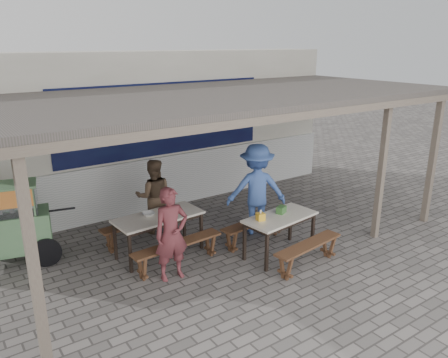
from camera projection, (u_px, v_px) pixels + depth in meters
name	position (u px, v px, depth m)	size (l,w,h in m)	color
ground	(253.00, 250.00, 8.10)	(60.00, 60.00, 0.00)	slate
back_wall	(161.00, 128.00, 10.39)	(9.00, 1.28, 3.50)	silver
warung_roof	(226.00, 98.00, 7.99)	(9.00, 4.21, 2.81)	#514845
table_left	(159.00, 219.00, 7.76)	(1.60, 0.79, 0.75)	silver
bench_left_street	(178.00, 248.00, 7.40)	(1.68, 0.38, 0.45)	brown
bench_left_wall	(143.00, 226.00, 8.31)	(1.68, 0.38, 0.45)	brown
table_right	(280.00, 220.00, 7.74)	(1.42, 0.81, 0.75)	silver
bench_right_street	(308.00, 250.00, 7.37)	(1.48, 0.45, 0.45)	brown
bench_right_wall	(254.00, 226.00, 8.30)	(1.48, 0.45, 0.45)	brown
vendor_cart	(9.00, 222.00, 7.39)	(1.86, 0.98, 1.44)	#628D5E
patron_street_side	(171.00, 234.00, 6.94)	(0.56, 0.37, 1.55)	brown
patron_wall_side	(154.00, 196.00, 8.69)	(0.73, 0.57, 1.51)	brown
patron_right_table	(257.00, 189.00, 8.62)	(1.18, 0.68, 1.82)	#4265B5
tissue_box	(261.00, 217.00, 7.52)	(0.13, 0.13, 0.13)	yellow
donation_box	(281.00, 210.00, 7.83)	(0.19, 0.13, 0.13)	#376D30
condiment_jar	(170.00, 204.00, 8.13)	(0.08, 0.08, 0.09)	silver
condiment_bowl	(149.00, 214.00, 7.74)	(0.22, 0.22, 0.05)	silver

